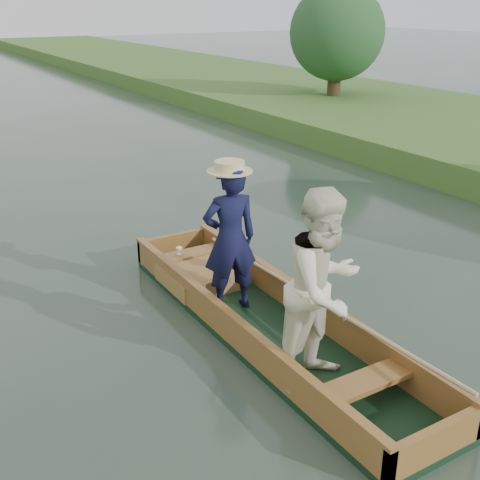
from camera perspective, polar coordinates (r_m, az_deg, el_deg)
ground at (r=6.97m, az=2.58°, el=-8.85°), size 120.00×120.00×0.00m
punt at (r=6.36m, az=3.65°, el=-4.50°), size 1.21×5.00×2.04m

